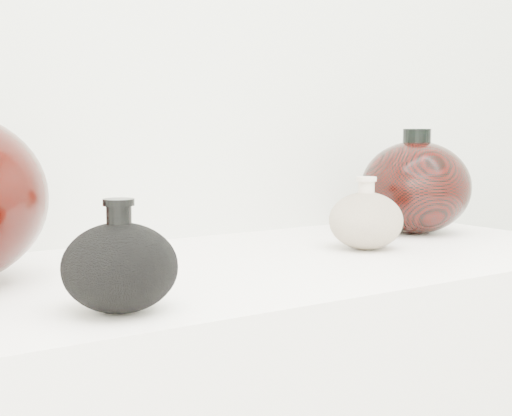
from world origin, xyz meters
TOP-DOWN VIEW (x-y plane):
  - black_gourd_vase at (-0.23, 0.78)m, footprint 0.12×0.12m
  - cream_gourd_vase at (0.24, 0.94)m, footprint 0.15×0.15m
  - right_round_pot at (0.43, 1.02)m, footprint 0.25×0.25m

SIDE VIEW (x-z plane):
  - cream_gourd_vase at x=0.24m, z-range 0.89..1.00m
  - black_gourd_vase at x=-0.23m, z-range 0.89..1.00m
  - right_round_pot at x=0.43m, z-range 0.89..1.08m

